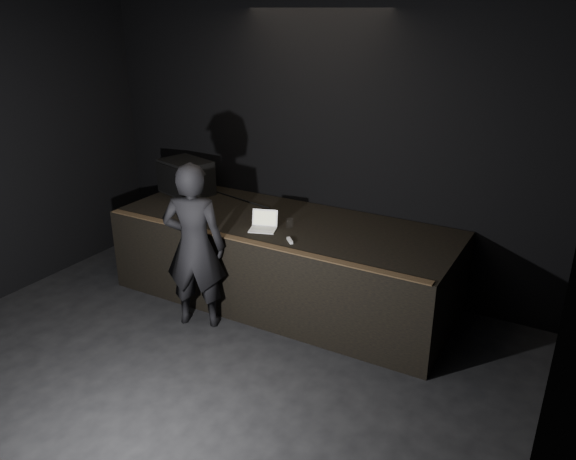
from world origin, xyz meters
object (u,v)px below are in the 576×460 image
at_px(stage_riser, 284,261).
at_px(beer_can, 191,210).
at_px(stage_monitor, 186,177).
at_px(laptop, 264,224).
at_px(person, 194,246).

height_order(stage_riser, beer_can, beer_can).
bearing_deg(stage_monitor, stage_riser, 6.38).
xyz_separation_m(stage_riser, beer_can, (-1.04, -0.39, 0.57)).
bearing_deg(stage_monitor, laptop, -4.50).
bearing_deg(person, stage_monitor, -69.11).
xyz_separation_m(laptop, person, (-0.48, -0.64, -0.13)).
distance_m(stage_monitor, beer_can, 0.92).
xyz_separation_m(stage_monitor, laptop, (1.58, -0.59, -0.17)).
relative_size(stage_monitor, beer_can, 5.48).
bearing_deg(person, beer_can, -70.33).
bearing_deg(stage_riser, laptop, -103.90).
relative_size(stage_riser, beer_can, 28.41).
bearing_deg(laptop, person, -145.72).
bearing_deg(stage_monitor, beer_can, -31.13).
relative_size(stage_monitor, laptop, 2.18).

